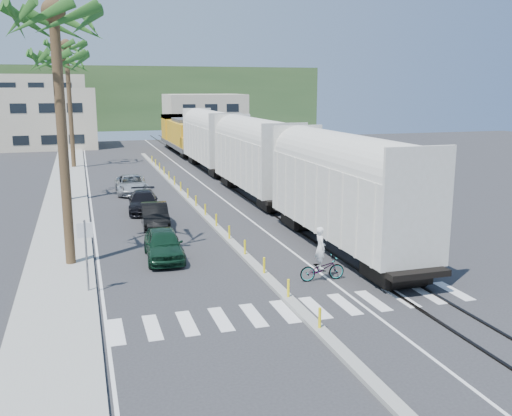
{
  "coord_description": "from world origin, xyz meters",
  "views": [
    {
      "loc": [
        -7.28,
        -20.37,
        8.0
      ],
      "look_at": [
        1.1,
        6.74,
        2.0
      ],
      "focal_mm": 40.0,
      "sensor_mm": 36.0,
      "label": 1
    }
  ],
  "objects_px": {
    "car_second": "(155,215)",
    "street_sign": "(86,246)",
    "car_lead": "(164,244)",
    "cyclist": "(322,263)"
  },
  "relations": [
    {
      "from": "car_second",
      "to": "cyclist",
      "type": "distance_m",
      "value": 12.81
    },
    {
      "from": "cyclist",
      "to": "car_lead",
      "type": "bearing_deg",
      "value": 51.94
    },
    {
      "from": "street_sign",
      "to": "cyclist",
      "type": "bearing_deg",
      "value": -7.28
    },
    {
      "from": "car_lead",
      "to": "car_second",
      "type": "bearing_deg",
      "value": 88.85
    },
    {
      "from": "car_lead",
      "to": "car_second",
      "type": "xyz_separation_m",
      "value": [
        0.42,
        6.51,
        -0.03
      ]
    },
    {
      "from": "car_lead",
      "to": "cyclist",
      "type": "distance_m",
      "value": 7.8
    },
    {
      "from": "car_second",
      "to": "street_sign",
      "type": "bearing_deg",
      "value": -107.74
    },
    {
      "from": "street_sign",
      "to": "car_second",
      "type": "bearing_deg",
      "value": 69.15
    },
    {
      "from": "street_sign",
      "to": "cyclist",
      "type": "xyz_separation_m",
      "value": [
        9.46,
        -1.21,
        -1.22
      ]
    },
    {
      "from": "car_lead",
      "to": "car_second",
      "type": "distance_m",
      "value": 6.52
    }
  ]
}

